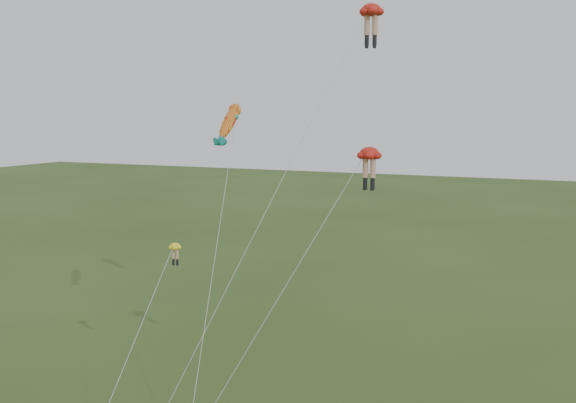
% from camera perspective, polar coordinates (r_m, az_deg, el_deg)
% --- Properties ---
extents(legs_kite_red_high, '(9.68, 11.96, 23.92)m').
position_cam_1_polar(legs_kite_red_high, '(41.30, 7.17, 15.86)').
color(legs_kite_red_high, red).
rests_on(legs_kite_red_high, ground).
extents(legs_kite_red_mid, '(8.88, 4.89, 15.53)m').
position_cam_1_polar(legs_kite_red_mid, '(32.61, 6.88, 3.42)').
color(legs_kite_red_mid, red).
rests_on(legs_kite_red_mid, ground).
extents(legs_kite_yellow, '(0.98, 8.46, 9.34)m').
position_cam_1_polar(legs_kite_yellow, '(39.72, -10.45, -5.12)').
color(legs_kite_yellow, yellow).
rests_on(legs_kite_yellow, ground).
extents(fish_kite, '(4.11, 13.10, 18.17)m').
position_cam_1_polar(fish_kite, '(43.28, -5.24, 7.01)').
color(fish_kite, orange).
rests_on(fish_kite, ground).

